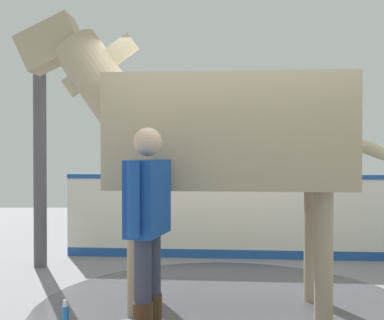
# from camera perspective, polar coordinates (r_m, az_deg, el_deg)

# --- Properties ---
(ground_plane) EXTENTS (16.00, 16.00, 0.02)m
(ground_plane) POSITION_cam_1_polar(r_m,az_deg,el_deg) (4.66, 5.45, -17.11)
(ground_plane) COLOR gray
(wet_patch) EXTENTS (3.59, 3.59, 0.00)m
(wet_patch) POSITION_cam_1_polar(r_m,az_deg,el_deg) (4.57, 4.43, -17.34)
(wet_patch) COLOR #4C4C54
(wet_patch) RESTS_ON ground
(barrier_wall) EXTENTS (4.45, 0.48, 1.14)m
(barrier_wall) POSITION_cam_1_polar(r_m,az_deg,el_deg) (6.46, 4.42, -7.18)
(barrier_wall) COLOR silver
(barrier_wall) RESTS_ON ground
(roof_post_near) EXTENTS (0.16, 0.16, 2.68)m
(roof_post_near) POSITION_cam_1_polar(r_m,az_deg,el_deg) (6.21, -17.91, 0.00)
(roof_post_near) COLOR #4C4C51
(roof_post_near) RESTS_ON ground
(horse) EXTENTS (3.51, 1.17, 2.73)m
(horse) POSITION_cam_1_polar(r_m,az_deg,el_deg) (4.35, 2.85, 3.28)
(horse) COLOR tan
(horse) RESTS_ON ground
(handler) EXTENTS (0.34, 0.64, 1.62)m
(handler) POSITION_cam_1_polar(r_m,az_deg,el_deg) (3.62, -5.37, -7.06)
(handler) COLOR #47331E
(handler) RESTS_ON ground
(bottle_spray) EXTENTS (0.06, 0.06, 0.28)m
(bottle_spray) POSITION_cam_1_polar(r_m,az_deg,el_deg) (4.02, -15.03, -18.07)
(bottle_spray) COLOR blue
(bottle_spray) RESTS_ON ground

